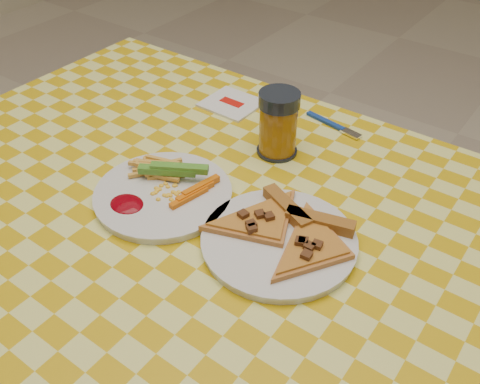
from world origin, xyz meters
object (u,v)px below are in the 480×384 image
Objects in this scene: table at (215,249)px; plate_left at (163,195)px; plate_right at (279,242)px; drink_glass at (278,124)px.

plate_left is at bearing -172.73° from table.
plate_right is (0.12, 0.01, 0.08)m from table.
plate_left reaches higher than table.
drink_glass reaches higher than plate_left.
table is 0.26m from drink_glass.
plate_right is at bearing -56.25° from drink_glass.
table is at bearing 7.27° from plate_left.
plate_right is at bearing 5.21° from plate_left.
table is at bearing -84.85° from drink_glass.
plate_left is 0.98× the size of plate_right.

